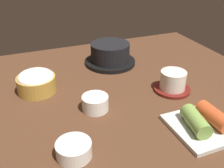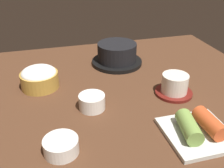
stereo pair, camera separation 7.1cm
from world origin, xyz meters
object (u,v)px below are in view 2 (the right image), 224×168
stone_pot (117,54)px  tea_cup_with_saucer (175,85)px  side_bowl_near (61,146)px  rice_bowl (39,77)px  kimchi_plate (198,129)px  banchan_cup_center (92,101)px

stone_pot → tea_cup_with_saucer: (9.44, -23.57, -0.78)cm
tea_cup_with_saucer → side_bowl_near: size_ratio=1.44×
rice_bowl → tea_cup_with_saucer: bearing=-21.1°
stone_pot → tea_cup_with_saucer: size_ratio=1.67×
side_bowl_near → kimchi_plate: bearing=-5.1°
banchan_cup_center → kimchi_plate: (20.02, -16.28, -0.31)cm
banchan_cup_center → rice_bowl: bearing=130.0°
tea_cup_with_saucer → rice_bowl: bearing=158.9°
stone_pot → side_bowl_near: 44.47cm
rice_bowl → side_bowl_near: size_ratio=1.50×
rice_bowl → banchan_cup_center: size_ratio=1.61×
rice_bowl → side_bowl_near: rice_bowl is taller
tea_cup_with_saucer → side_bowl_near: (-32.10, -14.65, -1.02)cm
tea_cup_with_saucer → banchan_cup_center: tea_cup_with_saucer is taller
stone_pot → banchan_cup_center: bearing=-119.1°
stone_pot → tea_cup_with_saucer: 25.40cm
banchan_cup_center → side_bowl_near: (-9.01, -13.71, -0.31)cm
rice_bowl → tea_cup_with_saucer: rice_bowl is taller
tea_cup_with_saucer → kimchi_plate: (-3.06, -17.23, -1.02)cm
stone_pot → banchan_cup_center: 28.10cm
tea_cup_with_saucer → side_bowl_near: 35.30cm
banchan_cup_center → kimchi_plate: size_ratio=0.47×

